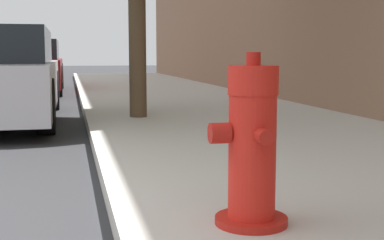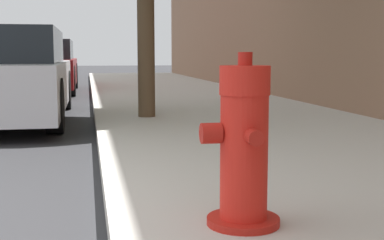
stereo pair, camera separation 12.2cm
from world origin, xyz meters
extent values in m
cylinder|color=red|center=(2.41, -0.34, 0.15)|extent=(0.35, 0.35, 0.04)
cylinder|color=red|center=(2.41, -0.34, 0.46)|extent=(0.22, 0.22, 0.58)
cylinder|color=red|center=(2.41, -0.34, 0.82)|extent=(0.24, 0.24, 0.13)
cylinder|color=red|center=(2.41, -0.34, 0.92)|extent=(0.07, 0.07, 0.06)
cylinder|color=red|center=(2.41, -0.49, 0.58)|extent=(0.07, 0.08, 0.07)
cylinder|color=red|center=(2.41, -0.19, 0.58)|extent=(0.07, 0.08, 0.07)
cylinder|color=red|center=(2.26, -0.34, 0.58)|extent=(0.09, 0.10, 0.10)
cylinder|color=black|center=(1.31, 6.57, 0.33)|extent=(0.20, 0.66, 0.66)
cylinder|color=black|center=(1.31, 3.74, 0.33)|extent=(0.20, 0.66, 0.66)
cube|color=maroon|center=(0.51, 10.75, 0.50)|extent=(1.81, 4.53, 0.62)
cube|color=black|center=(0.51, 10.57, 1.03)|extent=(1.66, 2.49, 0.45)
cylinder|color=black|center=(1.34, 12.15, 0.34)|extent=(0.20, 0.68, 0.68)
cylinder|color=black|center=(1.34, 9.34, 0.34)|extent=(0.20, 0.68, 0.68)
cylinder|color=brown|center=(2.44, 4.14, 1.30)|extent=(0.22, 0.22, 2.34)
camera|label=1|loc=(1.58, -2.69, 0.94)|focal=50.00mm
camera|label=2|loc=(1.70, -2.72, 0.94)|focal=50.00mm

